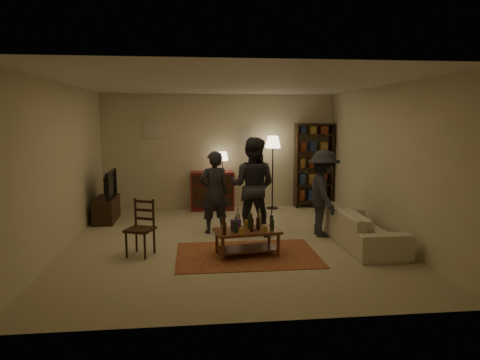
{
  "coord_description": "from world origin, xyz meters",
  "views": [
    {
      "loc": [
        -0.63,
        -7.2,
        2.12
      ],
      "look_at": [
        0.17,
        0.1,
        1.07
      ],
      "focal_mm": 32.0,
      "sensor_mm": 36.0,
      "label": 1
    }
  ],
  "objects": [
    {
      "name": "floor_lamp",
      "position": [
        1.22,
        2.65,
        1.47
      ],
      "size": [
        0.36,
        0.36,
        1.73
      ],
      "color": "black",
      "rests_on": "ground"
    },
    {
      "name": "person_right",
      "position": [
        0.45,
        0.49,
        0.9
      ],
      "size": [
        1.07,
        0.97,
        1.79
      ],
      "primitive_type": "imported",
      "rotation": [
        0.0,
        0.0,
        2.73
      ],
      "color": "#292830",
      "rests_on": "ground"
    },
    {
      "name": "dresser",
      "position": [
        -0.19,
        2.71,
        0.48
      ],
      "size": [
        1.0,
        0.5,
        1.36
      ],
      "color": "maroon",
      "rests_on": "ground"
    },
    {
      "name": "person_by_sofa",
      "position": [
        1.7,
        0.2,
        0.78
      ],
      "size": [
        0.62,
        1.03,
        1.57
      ],
      "primitive_type": "imported",
      "rotation": [
        0.0,
        0.0,
        1.53
      ],
      "color": "#292A32",
      "rests_on": "ground"
    },
    {
      "name": "bookshelf",
      "position": [
        2.25,
        2.78,
        1.03
      ],
      "size": [
        0.9,
        0.34,
        2.02
      ],
      "color": "#301F10",
      "rests_on": "ground"
    },
    {
      "name": "tv_stand",
      "position": [
        -2.44,
        1.8,
        0.38
      ],
      "size": [
        0.4,
        1.0,
        1.06
      ],
      "color": "#301F10",
      "rests_on": "ground"
    },
    {
      "name": "rug",
      "position": [
        0.19,
        -0.78,
        0.01
      ],
      "size": [
        2.2,
        1.5,
        0.01
      ],
      "primitive_type": "cube",
      "color": "maroon",
      "rests_on": "ground"
    },
    {
      "name": "person_left",
      "position": [
        -0.26,
        0.63,
        0.77
      ],
      "size": [
        0.63,
        0.49,
        1.53
      ],
      "primitive_type": "imported",
      "rotation": [
        0.0,
        0.0,
        3.38
      ],
      "color": "#222229",
      "rests_on": "ground"
    },
    {
      "name": "floor",
      "position": [
        0.0,
        0.0,
        0.0
      ],
      "size": [
        6.0,
        6.0,
        0.0
      ],
      "primitive_type": "plane",
      "color": "#C6B793",
      "rests_on": "ground"
    },
    {
      "name": "sofa",
      "position": [
        2.2,
        -0.4,
        0.3
      ],
      "size": [
        0.81,
        2.08,
        0.61
      ],
      "primitive_type": "imported",
      "rotation": [
        0.0,
        0.0,
        1.57
      ],
      "color": "beige",
      "rests_on": "ground"
    },
    {
      "name": "dining_chair",
      "position": [
        -1.45,
        -0.55,
        0.46
      ],
      "size": [
        0.5,
        0.5,
        0.89
      ],
      "rotation": [
        0.0,
        0.0,
        -0.37
      ],
      "color": "#301F10",
      "rests_on": "ground"
    },
    {
      "name": "coffee_table",
      "position": [
        0.18,
        -0.78,
        0.37
      ],
      "size": [
        1.07,
        0.7,
        0.75
      ],
      "rotation": [
        0.0,
        0.0,
        0.16
      ],
      "color": "brown",
      "rests_on": "ground"
    },
    {
      "name": "room_shell",
      "position": [
        -0.65,
        2.98,
        1.81
      ],
      "size": [
        6.0,
        6.0,
        6.0
      ],
      "color": "beige",
      "rests_on": "ground"
    }
  ]
}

